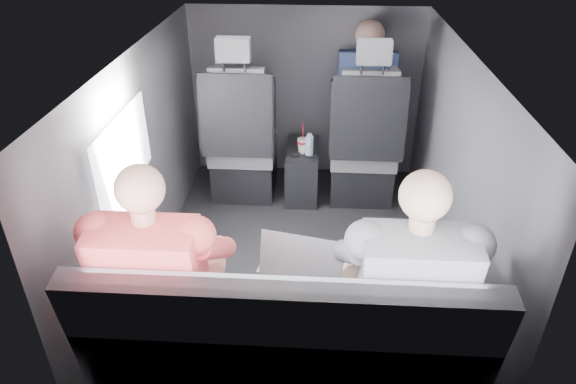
# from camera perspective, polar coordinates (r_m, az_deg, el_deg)

# --- Properties ---
(floor) EXTENTS (2.60, 2.60, 0.00)m
(floor) POSITION_cam_1_polar(r_m,az_deg,el_deg) (3.34, 0.94, -7.88)
(floor) COLOR black
(floor) RESTS_ON ground
(ceiling) EXTENTS (2.60, 2.60, 0.00)m
(ceiling) POSITION_cam_1_polar(r_m,az_deg,el_deg) (2.71, 1.19, 15.08)
(ceiling) COLOR #B2B2AD
(ceiling) RESTS_ON panel_back
(panel_left) EXTENTS (0.02, 2.60, 1.35)m
(panel_left) POSITION_cam_1_polar(r_m,az_deg,el_deg) (3.13, -15.66, 2.80)
(panel_left) COLOR #56565B
(panel_left) RESTS_ON floor
(panel_right) EXTENTS (0.02, 2.60, 1.35)m
(panel_right) POSITION_cam_1_polar(r_m,az_deg,el_deg) (3.07, 18.12, 1.78)
(panel_right) COLOR #56565B
(panel_right) RESTS_ON floor
(panel_front) EXTENTS (1.80, 0.02, 1.35)m
(panel_front) POSITION_cam_1_polar(r_m,az_deg,el_deg) (4.16, 1.92, 10.86)
(panel_front) COLOR #56565B
(panel_front) RESTS_ON floor
(panel_back) EXTENTS (1.80, 0.02, 1.35)m
(panel_back) POSITION_cam_1_polar(r_m,az_deg,el_deg) (1.92, -0.86, -16.17)
(panel_back) COLOR #56565B
(panel_back) RESTS_ON floor
(side_window) EXTENTS (0.02, 0.75, 0.42)m
(side_window) POSITION_cam_1_polar(r_m,az_deg,el_deg) (2.77, -17.73, 4.02)
(side_window) COLOR white
(side_window) RESTS_ON panel_left
(seatbelt) EXTENTS (0.35, 0.11, 0.59)m
(seatbelt) POSITION_cam_1_polar(r_m,az_deg,el_deg) (3.54, 8.99, 9.06)
(seatbelt) COLOR black
(seatbelt) RESTS_ON front_seat_right
(front_seat_left) EXTENTS (0.52, 0.58, 1.26)m
(front_seat_left) POSITION_cam_1_polar(r_m,az_deg,el_deg) (3.88, -5.07, 4.85)
(front_seat_left) COLOR black
(front_seat_left) RESTS_ON floor
(front_seat_right) EXTENTS (0.52, 0.58, 1.26)m
(front_seat_right) POSITION_cam_1_polar(r_m,az_deg,el_deg) (3.85, 8.34, 4.45)
(front_seat_right) COLOR black
(front_seat_right) RESTS_ON floor
(center_console) EXTENTS (0.24, 0.48, 0.41)m
(center_console) POSITION_cam_1_polar(r_m,az_deg,el_deg) (3.96, 1.59, 2.33)
(center_console) COLOR black
(center_console) RESTS_ON floor
(rear_bench) EXTENTS (1.60, 0.57, 0.92)m
(rear_bench) POSITION_cam_1_polar(r_m,az_deg,el_deg) (2.35, -0.33, -18.09)
(rear_bench) COLOR slate
(rear_bench) RESTS_ON floor
(soda_cup) EXTENTS (0.08, 0.08, 0.24)m
(soda_cup) POSITION_cam_1_polar(r_m,az_deg,el_deg) (3.77, 1.63, 5.23)
(soda_cup) COLOR white
(soda_cup) RESTS_ON center_console
(water_bottle) EXTENTS (0.06, 0.06, 0.17)m
(water_bottle) POSITION_cam_1_polar(r_m,az_deg,el_deg) (3.72, 2.37, 5.18)
(water_bottle) COLOR #9BBCD2
(water_bottle) RESTS_ON center_console
(laptop_white) EXTENTS (0.39, 0.42, 0.24)m
(laptop_white) POSITION_cam_1_polar(r_m,az_deg,el_deg) (2.42, -11.98, -6.79)
(laptop_white) COLOR silver
(laptop_white) RESTS_ON passenger_rear_left
(laptop_silver) EXTENTS (0.40, 0.39, 0.25)m
(laptop_silver) POSITION_cam_1_polar(r_m,az_deg,el_deg) (2.31, 1.45, -7.90)
(laptop_silver) COLOR silver
(laptop_silver) RESTS_ON rear_bench
(laptop_black) EXTENTS (0.37, 0.34, 0.25)m
(laptop_black) POSITION_cam_1_polar(r_m,az_deg,el_deg) (2.35, 12.03, -7.99)
(laptop_black) COLOR black
(laptop_black) RESTS_ON passenger_rear_right
(passenger_rear_left) EXTENTS (0.52, 0.63, 1.25)m
(passenger_rear_left) POSITION_cam_1_polar(r_m,az_deg,el_deg) (2.27, -13.49, -9.68)
(passenger_rear_left) COLOR #39383E
(passenger_rear_left) RESTS_ON rear_bench
(passenger_rear_right) EXTENTS (0.52, 0.64, 1.25)m
(passenger_rear_right) POSITION_cam_1_polar(r_m,az_deg,el_deg) (2.21, 12.77, -10.71)
(passenger_rear_right) COLOR navy
(passenger_rear_right) RESTS_ON rear_bench
(passenger_front_right) EXTENTS (0.42, 0.42, 0.87)m
(passenger_front_right) POSITION_cam_1_polar(r_m,az_deg,el_deg) (3.95, 8.58, 10.75)
(passenger_front_right) COLOR navy
(passenger_front_right) RESTS_ON front_seat_right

